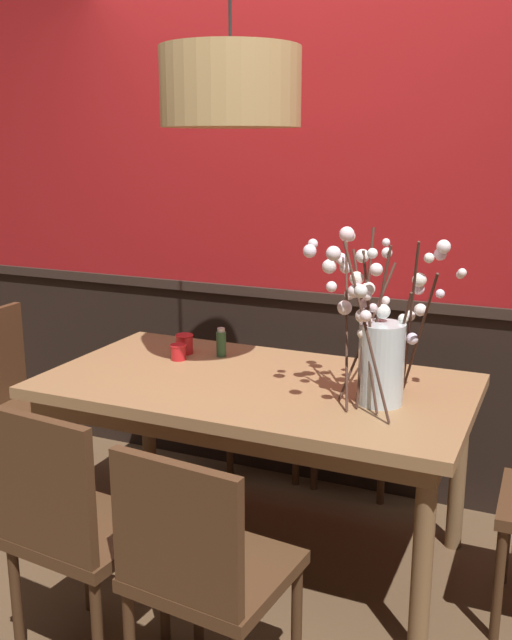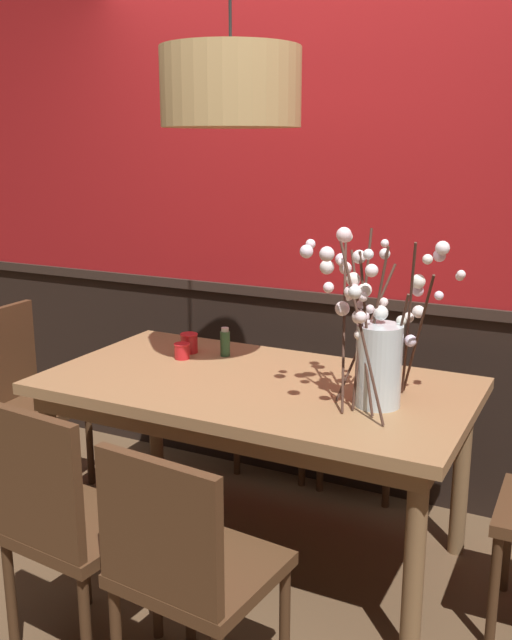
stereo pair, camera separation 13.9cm
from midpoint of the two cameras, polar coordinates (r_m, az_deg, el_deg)
The scene contains 13 objects.
ground_plane at distance 3.29m, azimuth -1.27°, elevation -17.81°, with size 24.00×24.00×0.00m, color brown.
back_wall at distance 3.56m, azimuth 4.21°, elevation 8.92°, with size 4.54×0.14×2.86m.
dining_table at distance 2.98m, azimuth -1.34°, elevation -6.40°, with size 1.74×0.95×0.78m.
chair_near_side_left at distance 2.51m, azimuth -15.99°, elevation -15.32°, with size 0.45×0.44×0.93m.
chair_near_side_right at distance 2.26m, azimuth -6.22°, elevation -18.88°, with size 0.48×0.47×0.89m.
chair_far_side_left at distance 3.90m, azimuth 0.65°, elevation -3.92°, with size 0.46×0.44×0.95m.
chair_far_side_right at distance 3.76m, azimuth 7.57°, elevation -5.06°, with size 0.42×0.43×0.91m.
chair_head_west_end at distance 3.75m, azimuth -19.56°, elevation -5.71°, with size 0.42×0.42×0.94m.
vase_with_blossoms at distance 2.67m, azimuth 8.23°, elevation -1.94°, with size 0.55×0.49×0.66m.
candle_holder_nearer_center at distance 3.34m, azimuth -6.88°, elevation -1.90°, with size 0.08×0.08×0.09m.
candle_holder_nearer_edge at distance 3.25m, azimuth -7.40°, elevation -2.53°, with size 0.07×0.07×0.07m.
condiment_bottle at distance 3.27m, azimuth -3.99°, elevation -1.83°, with size 0.05×0.05×0.13m.
pendant_lamp at distance 2.82m, azimuth -3.51°, elevation 17.91°, with size 0.53×0.53×1.08m.
Camera 1 is at (1.13, -2.56, 1.73)m, focal length 40.36 mm.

